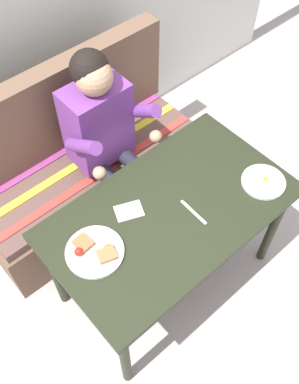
% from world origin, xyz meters
% --- Properties ---
extents(ground_plane, '(8.00, 8.00, 0.00)m').
position_xyz_m(ground_plane, '(0.00, 0.00, 0.00)').
color(ground_plane, '#B7ABA7').
extents(table, '(1.20, 0.70, 0.73)m').
position_xyz_m(table, '(0.00, 0.00, 0.65)').
color(table, black).
rests_on(table, ground).
extents(couch, '(1.44, 0.56, 1.00)m').
position_xyz_m(couch, '(0.00, 0.76, 0.33)').
color(couch, brown).
rests_on(couch, ground).
extents(person, '(0.45, 0.61, 1.21)m').
position_xyz_m(person, '(0.07, 0.59, 0.74)').
color(person, '#70378B').
rests_on(person, ground).
extents(plate_breakfast, '(0.26, 0.26, 0.05)m').
position_xyz_m(plate_breakfast, '(-0.41, 0.05, 0.74)').
color(plate_breakfast, white).
rests_on(plate_breakfast, table).
extents(plate_eggs, '(0.22, 0.22, 0.04)m').
position_xyz_m(plate_eggs, '(0.46, -0.18, 0.74)').
color(plate_eggs, white).
rests_on(plate_eggs, table).
extents(napkin, '(0.16, 0.14, 0.01)m').
position_xyz_m(napkin, '(-0.15, 0.12, 0.73)').
color(napkin, silver).
rests_on(napkin, table).
extents(fork, '(0.02, 0.17, 0.00)m').
position_xyz_m(fork, '(0.07, -0.08, 0.73)').
color(fork, silver).
rests_on(fork, table).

